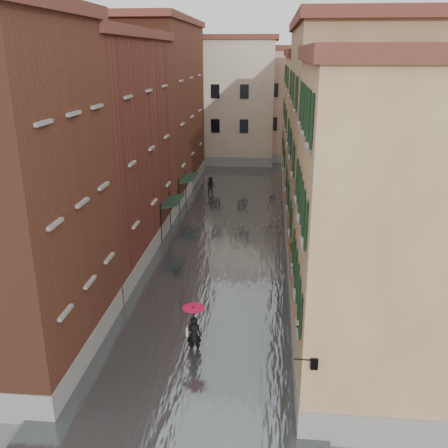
% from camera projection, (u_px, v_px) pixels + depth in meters
% --- Properties ---
extents(ground, '(120.00, 120.00, 0.00)m').
position_uv_depth(ground, '(200.00, 336.00, 21.88)').
color(ground, slate).
rests_on(ground, ground).
extents(floodwater, '(10.00, 60.00, 0.20)m').
position_uv_depth(floodwater, '(226.00, 233.00, 34.08)').
color(floodwater, '#4F5557').
rests_on(floodwater, ground).
extents(building_left_near, '(6.00, 8.00, 13.00)m').
position_uv_depth(building_left_near, '(3.00, 202.00, 18.50)').
color(building_left_near, brown).
rests_on(building_left_near, ground).
extents(building_left_mid, '(6.00, 14.00, 12.50)m').
position_uv_depth(building_left_mid, '(100.00, 153.00, 28.94)').
color(building_left_mid, '#5D2C1D').
rests_on(building_left_mid, ground).
extents(building_left_far, '(6.00, 16.00, 14.00)m').
position_uv_depth(building_left_far, '(157.00, 111.00, 42.81)').
color(building_left_far, brown).
rests_on(building_left_far, ground).
extents(building_right_near, '(6.00, 8.00, 11.50)m').
position_uv_depth(building_right_near, '(386.00, 234.00, 17.50)').
color(building_right_near, '#986E4E').
rests_on(building_right_near, ground).
extents(building_right_mid, '(6.00, 14.00, 13.00)m').
position_uv_depth(building_right_mid, '(346.00, 153.00, 27.61)').
color(building_right_mid, '#947D5A').
rests_on(building_right_mid, ground).
extents(building_right_far, '(6.00, 16.00, 11.50)m').
position_uv_depth(building_right_far, '(321.00, 128.00, 41.97)').
color(building_right_far, '#986E4E').
rests_on(building_right_far, ground).
extents(building_end_cream, '(12.00, 9.00, 13.00)m').
position_uv_depth(building_end_cream, '(220.00, 102.00, 55.80)').
color(building_end_cream, beige).
rests_on(building_end_cream, ground).
extents(building_end_pink, '(10.00, 9.00, 12.00)m').
position_uv_depth(building_end_pink, '(300.00, 106.00, 57.04)').
color(building_end_pink, tan).
rests_on(building_end_pink, ground).
extents(awning_near, '(1.09, 3.03, 2.80)m').
position_uv_depth(awning_near, '(172.00, 202.00, 32.72)').
color(awning_near, black).
rests_on(awning_near, ground).
extents(awning_far, '(1.09, 3.07, 2.80)m').
position_uv_depth(awning_far, '(188.00, 179.00, 38.75)').
color(awning_far, black).
rests_on(awning_far, ground).
extents(wall_lantern, '(0.71, 0.22, 0.35)m').
position_uv_depth(wall_lantern, '(313.00, 363.00, 14.87)').
color(wall_lantern, black).
rests_on(wall_lantern, ground).
extents(window_planters, '(0.59, 8.19, 0.84)m').
position_uv_depth(window_planters, '(299.00, 271.00, 19.92)').
color(window_planters, brown).
rests_on(window_planters, ground).
extents(pedestrian_main, '(0.94, 0.94, 2.06)m').
position_uv_depth(pedestrian_main, '(194.00, 326.00, 20.29)').
color(pedestrian_main, black).
rests_on(pedestrian_main, ground).
extents(pedestrian_far, '(0.81, 0.64, 1.66)m').
position_uv_depth(pedestrian_far, '(211.00, 186.00, 42.99)').
color(pedestrian_far, black).
rests_on(pedestrian_far, ground).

